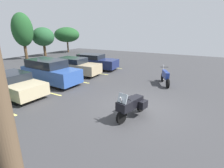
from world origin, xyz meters
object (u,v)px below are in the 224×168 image
object	(u,v)px
car_champagne	(12,84)
car_tan	(74,66)
motorcycle_second	(165,77)
car_blue	(50,72)
motorcycle_touring	(131,105)
car_navy	(94,62)

from	to	relation	value
car_champagne	car_tan	xyz separation A→B (m)	(5.74, -0.01, 0.07)
motorcycle_second	car_blue	world-z (taller)	car_blue
motorcycle_second	car_tan	size ratio (longest dim) A/B	0.45
motorcycle_touring	motorcycle_second	xyz separation A→B (m)	(5.81, -0.27, -0.04)
car_tan	car_navy	xyz separation A→B (m)	(2.73, -0.20, 0.00)
car_champagne	car_navy	xyz separation A→B (m)	(8.47, -0.20, 0.07)
motorcycle_touring	car_navy	world-z (taller)	car_navy
car_champagne	car_blue	bearing A→B (deg)	-3.56
car_blue	car_tan	size ratio (longest dim) A/B	1.02
car_navy	car_blue	bearing A→B (deg)	179.73
motorcycle_touring	car_navy	size ratio (longest dim) A/B	0.43
car_blue	car_navy	distance (m)	5.66
motorcycle_second	car_tan	world-z (taller)	car_tan
car_champagne	car_tan	distance (m)	5.74
car_blue	car_navy	world-z (taller)	car_blue
motorcycle_second	car_blue	distance (m)	8.55
motorcycle_touring	car_champagne	bearing A→B (deg)	95.99
motorcycle_second	car_blue	size ratio (longest dim) A/B	0.44
motorcycle_second	car_champagne	size ratio (longest dim) A/B	0.44
car_tan	car_navy	bearing A→B (deg)	-4.09
motorcycle_touring	car_blue	world-z (taller)	car_blue
motorcycle_second	car_navy	distance (m)	7.86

